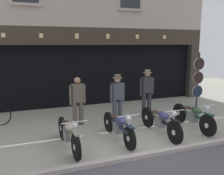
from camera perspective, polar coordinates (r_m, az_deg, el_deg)
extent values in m
cube|color=#9E9E8D|center=(10.33, -4.38, -4.68)|extent=(22.79, 10.00, 0.08)
cube|color=#A99C97|center=(6.01, 9.14, -15.78)|extent=(22.79, 0.16, 0.18)
cube|color=black|center=(12.27, -7.44, 4.06)|extent=(9.92, 4.00, 2.60)
cube|color=#332D28|center=(12.63, 18.53, 3.78)|extent=(0.44, 0.36, 2.60)
cube|color=#23282D|center=(10.57, -5.32, 3.78)|extent=(9.49, 0.03, 2.18)
cube|color=#362D22|center=(10.09, -4.82, 12.12)|extent=(10.79, 0.24, 0.70)
cube|color=#DBC684|center=(9.60, -24.58, 11.31)|extent=(0.14, 0.03, 0.16)
cube|color=#DBC684|center=(9.60, -16.60, 11.81)|extent=(0.14, 0.03, 0.16)
cube|color=#DBC684|center=(9.80, -8.39, 12.10)|extent=(0.14, 0.03, 0.20)
cube|color=#DBC684|center=(10.15, -1.01, 12.15)|extent=(0.14, 0.03, 0.20)
cube|color=#DBC684|center=(10.68, 6.06, 12.01)|extent=(0.14, 0.03, 0.18)
cube|color=#DBC684|center=(11.35, 12.45, 11.73)|extent=(0.14, 0.03, 0.17)
cube|color=#B09F93|center=(9.64, -19.89, 18.23)|extent=(1.10, 0.12, 0.10)
cube|color=#B09F93|center=(10.59, 4.52, 18.06)|extent=(1.10, 0.12, 0.10)
cylinder|color=black|center=(5.69, -8.59, -13.92)|extent=(0.12, 0.64, 0.63)
cylinder|color=silver|center=(5.69, -8.59, -13.92)|extent=(0.11, 0.15, 0.14)
cylinder|color=black|center=(6.94, -11.83, -9.46)|extent=(0.13, 0.64, 0.63)
cylinder|color=silver|center=(6.94, -11.83, -9.46)|extent=(0.12, 0.15, 0.14)
cube|color=gray|center=(6.27, -10.42, -10.46)|extent=(0.17, 1.28, 0.07)
cube|color=slate|center=(6.29, -10.40, -11.05)|extent=(0.22, 0.33, 0.26)
ellipsoid|color=#A6A385|center=(6.05, -10.09, -9.21)|extent=(0.25, 0.48, 0.20)
ellipsoid|color=#38281E|center=(6.43, -11.03, -8.21)|extent=(0.22, 0.31, 0.10)
cube|color=gray|center=(5.56, -8.68, -10.76)|extent=(0.13, 0.37, 0.04)
sphere|color=silver|center=(5.56, -8.91, -8.98)|extent=(0.15, 0.15, 0.15)
cylinder|color=silver|center=(5.54, -8.93, -8.20)|extent=(0.62, 0.07, 0.02)
cylinder|color=silver|center=(5.62, -8.79, -11.07)|extent=(0.06, 0.29, 0.60)
cylinder|color=black|center=(6.15, 4.23, -12.06)|extent=(0.10, 0.61, 0.61)
cylinder|color=silver|center=(6.15, 4.23, -12.06)|extent=(0.11, 0.14, 0.13)
cylinder|color=black|center=(7.34, -0.84, -8.21)|extent=(0.11, 0.61, 0.61)
cylinder|color=silver|center=(7.34, -0.84, -8.21)|extent=(0.12, 0.14, 0.13)
cube|color=#1E2D45|center=(6.70, 1.46, -9.01)|extent=(0.13, 1.29, 0.07)
cube|color=slate|center=(6.72, 1.46, -9.57)|extent=(0.21, 0.33, 0.26)
ellipsoid|color=navy|center=(6.49, 2.09, -7.80)|extent=(0.24, 0.47, 0.20)
ellipsoid|color=#38281E|center=(6.86, 0.59, -6.94)|extent=(0.21, 0.31, 0.10)
cube|color=#1E2D45|center=(6.03, 4.27, -9.22)|extent=(0.12, 0.36, 0.04)
sphere|color=silver|center=(6.03, 4.03, -7.47)|extent=(0.15, 0.15, 0.15)
cylinder|color=silver|center=(6.00, 4.04, -6.74)|extent=(0.62, 0.05, 0.02)
cylinder|color=silver|center=(6.08, 4.09, -9.40)|extent=(0.05, 0.28, 0.60)
cylinder|color=black|center=(6.68, 14.80, -10.35)|extent=(0.09, 0.64, 0.64)
cylinder|color=silver|center=(6.68, 14.80, -10.35)|extent=(0.10, 0.14, 0.14)
cylinder|color=black|center=(7.82, 8.48, -7.02)|extent=(0.10, 0.64, 0.64)
cylinder|color=silver|center=(7.82, 8.48, -7.02)|extent=(0.11, 0.14, 0.14)
cube|color=black|center=(7.20, 11.41, -7.67)|extent=(0.10, 1.33, 0.07)
cube|color=slate|center=(7.22, 11.39, -8.20)|extent=(0.21, 0.32, 0.26)
ellipsoid|color=navy|center=(7.00, 12.24, -6.51)|extent=(0.23, 0.47, 0.20)
ellipsoid|color=#38281E|center=(7.36, 10.35, -5.77)|extent=(0.21, 0.30, 0.10)
cube|color=black|center=(6.57, 14.93, -7.58)|extent=(0.11, 0.36, 0.04)
sphere|color=silver|center=(6.57, 14.69, -6.11)|extent=(0.15, 0.15, 0.15)
cylinder|color=silver|center=(6.55, 14.72, -5.44)|extent=(0.62, 0.04, 0.02)
cylinder|color=silver|center=(6.62, 14.71, -7.90)|extent=(0.04, 0.28, 0.61)
cylinder|color=black|center=(7.50, 21.90, -8.43)|extent=(0.07, 0.65, 0.65)
cylinder|color=silver|center=(7.50, 21.90, -8.43)|extent=(0.10, 0.14, 0.14)
cylinder|color=black|center=(8.48, 15.81, -5.89)|extent=(0.08, 0.65, 0.65)
cylinder|color=silver|center=(8.48, 15.81, -5.89)|extent=(0.11, 0.14, 0.14)
cube|color=#153927|center=(7.94, 18.71, -6.26)|extent=(0.07, 1.23, 0.07)
cube|color=slate|center=(7.96, 18.68, -6.75)|extent=(0.20, 0.32, 0.26)
ellipsoid|color=#304930|center=(7.77, 19.54, -5.15)|extent=(0.22, 0.46, 0.20)
ellipsoid|color=#38281E|center=(8.07, 17.71, -4.60)|extent=(0.20, 0.30, 0.10)
cube|color=#153927|center=(7.40, 22.08, -5.90)|extent=(0.10, 0.36, 0.04)
sphere|color=silver|center=(7.40, 21.85, -4.63)|extent=(0.15, 0.15, 0.15)
cylinder|color=silver|center=(7.38, 21.90, -4.03)|extent=(0.62, 0.03, 0.02)
cylinder|color=silver|center=(7.44, 21.85, -6.23)|extent=(0.04, 0.28, 0.60)
cylinder|color=brown|center=(7.96, -7.38, -6.04)|extent=(0.15, 0.15, 0.81)
cylinder|color=brown|center=(7.88, -8.86, -6.25)|extent=(0.15, 0.15, 0.81)
cube|color=brown|center=(7.75, -8.25, -1.31)|extent=(0.41, 0.28, 0.60)
cube|color=silver|center=(7.84, -8.58, -0.64)|extent=(0.14, 0.04, 0.33)
cube|color=maroon|center=(7.86, -8.61, -0.71)|extent=(0.05, 0.02, 0.31)
cylinder|color=brown|center=(7.85, -6.65, -1.50)|extent=(0.09, 0.09, 0.62)
cylinder|color=brown|center=(7.68, -9.86, -1.85)|extent=(0.09, 0.09, 0.62)
sphere|color=#9E7A5B|center=(7.68, -8.33, 1.70)|extent=(0.21, 0.21, 0.21)
cylinder|color=#3D424C|center=(8.27, 1.94, -5.34)|extent=(0.15, 0.15, 0.81)
cylinder|color=#3D424C|center=(8.16, 0.61, -5.54)|extent=(0.15, 0.15, 0.81)
cube|color=#3D424C|center=(8.06, 1.30, -0.87)|extent=(0.41, 0.28, 0.57)
cube|color=silver|center=(8.14, 0.89, -0.26)|extent=(0.14, 0.04, 0.32)
cube|color=navy|center=(8.15, 0.84, -0.33)|extent=(0.05, 0.02, 0.29)
cylinder|color=#3D424C|center=(8.19, 2.71, -1.21)|extent=(0.09, 0.09, 0.63)
cylinder|color=#3D424C|center=(7.96, -0.16, -1.55)|extent=(0.09, 0.09, 0.63)
sphere|color=tan|center=(7.99, 1.31, 1.92)|extent=(0.21, 0.21, 0.21)
cylinder|color=brown|center=(7.98, 1.31, 2.32)|extent=(0.35, 0.35, 0.01)
cylinder|color=brown|center=(7.97, 1.31, 2.73)|extent=(0.22, 0.22, 0.11)
cylinder|color=#2D2D33|center=(8.96, 8.89, -3.87)|extent=(0.15, 0.15, 0.91)
cylinder|color=#2D2D33|center=(8.86, 7.62, -4.00)|extent=(0.15, 0.15, 0.91)
cube|color=#2D2D33|center=(8.76, 8.38, 0.64)|extent=(0.39, 0.23, 0.57)
cube|color=silver|center=(8.85, 8.06, 1.20)|extent=(0.14, 0.02, 0.32)
cube|color=maroon|center=(8.86, 8.02, 1.14)|extent=(0.05, 0.01, 0.30)
cylinder|color=#2D2D33|center=(8.88, 9.72, 0.28)|extent=(0.09, 0.09, 0.63)
cylinder|color=#2D2D33|center=(8.67, 6.98, 0.11)|extent=(0.09, 0.09, 0.63)
sphere|color=tan|center=(8.70, 8.45, 3.19)|extent=(0.19, 0.19, 0.19)
cylinder|color=#7F705B|center=(8.70, 8.46, 3.53)|extent=(0.32, 0.32, 0.01)
cylinder|color=#7F705B|center=(8.69, 8.47, 3.88)|extent=(0.20, 0.20, 0.10)
cylinder|color=#232328|center=(10.48, 19.84, 1.57)|extent=(0.06, 0.06, 2.29)
cylinder|color=black|center=(10.39, 20.15, 5.34)|extent=(0.49, 0.03, 0.49)
torus|color=silver|center=(10.40, 20.10, 5.35)|extent=(0.52, 0.04, 0.52)
cylinder|color=black|center=(10.45, 19.95, 2.22)|extent=(0.49, 0.03, 0.49)
torus|color=beige|center=(10.46, 19.90, 2.23)|extent=(0.52, 0.04, 0.52)
cylinder|color=#192338|center=(10.54, 19.76, -0.86)|extent=(0.49, 0.03, 0.49)
torus|color=beige|center=(10.55, 19.71, -0.84)|extent=(0.52, 0.04, 0.52)
cube|color=silver|center=(10.02, -18.74, 5.51)|extent=(0.65, 0.02, 0.93)
cube|color=#232328|center=(9.99, -18.87, 7.60)|extent=(0.65, 0.01, 0.20)
torus|color=black|center=(8.65, -25.21, -6.16)|extent=(0.69, 0.09, 0.69)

